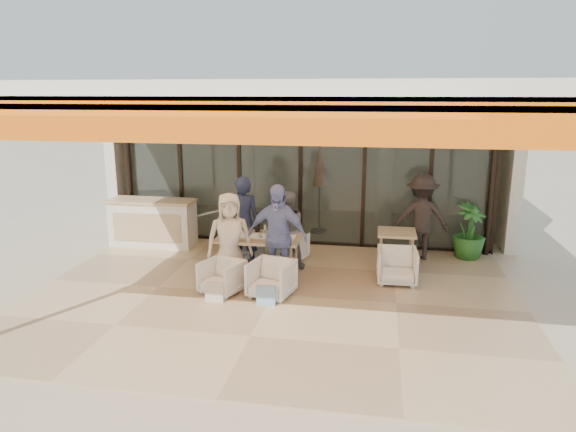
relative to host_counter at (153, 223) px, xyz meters
name	(u,v)px	position (x,y,z in m)	size (l,w,h in m)	color
ground	(273,296)	(3.12, -2.30, -0.53)	(70.00, 70.00, 0.00)	#C6B293
terrace_floor	(273,296)	(3.12, -2.30, -0.53)	(8.00, 6.00, 0.01)	tan
terrace_structure	(267,94)	(3.12, -2.56, 2.72)	(8.00, 6.00, 3.40)	silver
glass_storefront	(301,173)	(3.12, 0.70, 1.07)	(8.08, 0.10, 3.20)	#9EADA3
interior_block	(315,134)	(3.12, 3.02, 1.70)	(9.05, 3.62, 3.52)	silver
host_counter	(153,223)	(0.00, 0.00, 0.00)	(1.85, 0.65, 1.04)	silver
dining_table	(259,239)	(2.68, -1.37, 0.16)	(1.50, 0.90, 0.93)	tan
chair_far_left	(250,242)	(2.26, -0.42, -0.19)	(0.67, 0.63, 0.69)	white
chair_far_right	(291,246)	(3.10, -0.42, -0.23)	(0.59, 0.55, 0.60)	white
chair_near_left	(222,275)	(2.26, -2.32, -0.22)	(0.61, 0.57, 0.63)	white
chair_near_right	(271,277)	(3.10, -2.32, -0.19)	(0.66, 0.62, 0.68)	white
diner_navy	(243,222)	(2.26, -0.92, 0.35)	(0.64, 0.42, 1.76)	#1B1E3C
diner_grey	(287,231)	(3.10, -0.92, 0.22)	(0.73, 0.57, 1.50)	#5E5E62
diner_cream	(230,239)	(2.26, -1.82, 0.28)	(0.79, 0.51, 1.61)	beige
diner_periwinkle	(277,236)	(3.10, -1.82, 0.37)	(1.05, 0.44, 1.80)	#6979AF
tote_bag_cream	(215,293)	(2.26, -2.72, -0.36)	(0.30, 0.10, 0.34)	silver
tote_bag_blue	(266,296)	(3.10, -2.72, -0.36)	(0.30, 0.10, 0.34)	#99BFD8
side_table	(397,237)	(5.14, -0.59, 0.11)	(0.70, 0.70, 0.74)	tan
side_chair	(397,264)	(5.14, -1.34, -0.18)	(0.67, 0.63, 0.69)	white
standing_woman	(421,218)	(5.63, 0.09, 0.33)	(1.12, 0.64, 1.73)	black
potted_palm	(469,231)	(6.59, 0.30, 0.04)	(0.64, 0.64, 1.14)	#1E5919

